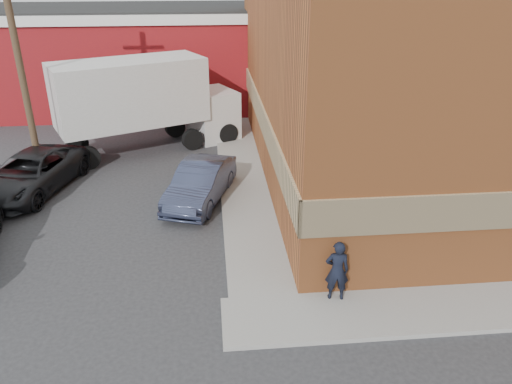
{
  "coord_description": "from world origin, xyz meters",
  "views": [
    {
      "loc": [
        -0.59,
        -10.4,
        7.91
      ],
      "look_at": [
        0.72,
        3.24,
        1.55
      ],
      "focal_mm": 35.0,
      "sensor_mm": 36.0,
      "label": 1
    }
  ],
  "objects_px": {
    "utility_pole": "(18,56)",
    "sedan": "(200,183)",
    "warehouse": "(115,57)",
    "brick_building": "(438,51)",
    "man": "(337,271)",
    "box_truck": "(149,98)",
    "suv_a": "(31,173)"
  },
  "relations": [
    {
      "from": "utility_pole",
      "to": "warehouse",
      "type": "bearing_deg",
      "value": 82.23
    },
    {
      "from": "brick_building",
      "to": "suv_a",
      "type": "relative_size",
      "value": 3.5
    },
    {
      "from": "man",
      "to": "sedan",
      "type": "bearing_deg",
      "value": -53.88
    },
    {
      "from": "box_truck",
      "to": "brick_building",
      "type": "bearing_deg",
      "value": -38.26
    },
    {
      "from": "brick_building",
      "to": "man",
      "type": "relative_size",
      "value": 11.15
    },
    {
      "from": "box_truck",
      "to": "utility_pole",
      "type": "bearing_deg",
      "value": -170.89
    },
    {
      "from": "sedan",
      "to": "utility_pole",
      "type": "bearing_deg",
      "value": 173.68
    },
    {
      "from": "sedan",
      "to": "suv_a",
      "type": "distance_m",
      "value": 6.47
    },
    {
      "from": "warehouse",
      "to": "brick_building",
      "type": "bearing_deg",
      "value": -37.2
    },
    {
      "from": "brick_building",
      "to": "suv_a",
      "type": "height_order",
      "value": "brick_building"
    },
    {
      "from": "suv_a",
      "to": "sedan",
      "type": "bearing_deg",
      "value": 2.6
    },
    {
      "from": "warehouse",
      "to": "utility_pole",
      "type": "height_order",
      "value": "utility_pole"
    },
    {
      "from": "man",
      "to": "sedan",
      "type": "height_order",
      "value": "man"
    },
    {
      "from": "brick_building",
      "to": "utility_pole",
      "type": "bearing_deg",
      "value": 179.98
    },
    {
      "from": "brick_building",
      "to": "warehouse",
      "type": "bearing_deg",
      "value": 142.8
    },
    {
      "from": "sedan",
      "to": "suv_a",
      "type": "bearing_deg",
      "value": -174.46
    },
    {
      "from": "warehouse",
      "to": "utility_pole",
      "type": "relative_size",
      "value": 1.81
    },
    {
      "from": "man",
      "to": "sedan",
      "type": "xyz_separation_m",
      "value": [
        -3.42,
        6.24,
        -0.23
      ]
    },
    {
      "from": "brick_building",
      "to": "warehouse",
      "type": "height_order",
      "value": "brick_building"
    },
    {
      "from": "brick_building",
      "to": "man",
      "type": "bearing_deg",
      "value": -123.4
    },
    {
      "from": "warehouse",
      "to": "suv_a",
      "type": "distance_m",
      "value": 12.79
    },
    {
      "from": "utility_pole",
      "to": "man",
      "type": "xyz_separation_m",
      "value": [
        9.9,
        -9.25,
        -3.81
      ]
    },
    {
      "from": "warehouse",
      "to": "man",
      "type": "distance_m",
      "value": 22.0
    },
    {
      "from": "utility_pole",
      "to": "suv_a",
      "type": "height_order",
      "value": "utility_pole"
    },
    {
      "from": "brick_building",
      "to": "man",
      "type": "distance_m",
      "value": 11.69
    },
    {
      "from": "box_truck",
      "to": "warehouse",
      "type": "bearing_deg",
      "value": 83.77
    },
    {
      "from": "man",
      "to": "utility_pole",
      "type": "bearing_deg",
      "value": -35.64
    },
    {
      "from": "utility_pole",
      "to": "man",
      "type": "height_order",
      "value": "utility_pole"
    },
    {
      "from": "brick_building",
      "to": "box_truck",
      "type": "bearing_deg",
      "value": 166.45
    },
    {
      "from": "warehouse",
      "to": "sedan",
      "type": "bearing_deg",
      "value": -70.42
    },
    {
      "from": "utility_pole",
      "to": "sedan",
      "type": "relative_size",
      "value": 2.09
    },
    {
      "from": "man",
      "to": "suv_a",
      "type": "bearing_deg",
      "value": -30.97
    }
  ]
}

